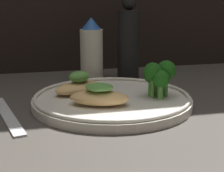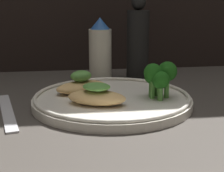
% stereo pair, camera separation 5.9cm
% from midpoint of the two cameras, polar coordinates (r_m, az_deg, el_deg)
% --- Properties ---
extents(ground_plane, '(1.80, 1.80, 0.01)m').
position_cam_midpoint_polar(ground_plane, '(0.60, 2.82, -3.66)').
color(ground_plane, '#3D3833').
extents(plate, '(0.27, 0.27, 0.02)m').
position_cam_midpoint_polar(plate, '(0.59, 2.83, -2.29)').
color(plate, silver).
rests_on(plate, ground_plane).
extents(grilled_meat_front, '(0.11, 0.08, 0.04)m').
position_cam_midpoint_polar(grilled_meat_front, '(0.55, 0.50, -1.71)').
color(grilled_meat_front, tan).
rests_on(grilled_meat_front, plate).
extents(grilled_meat_middle, '(0.11, 0.08, 0.04)m').
position_cam_midpoint_polar(grilled_meat_middle, '(0.62, -2.44, 0.18)').
color(grilled_meat_middle, tan).
rests_on(grilled_meat_middle, plate).
extents(broccoli_bunch, '(0.06, 0.06, 0.06)m').
position_cam_midpoint_polar(broccoli_bunch, '(0.59, 10.67, 1.63)').
color(broccoli_bunch, '#569942').
rests_on(broccoli_bunch, plate).
extents(sauce_bottle, '(0.05, 0.05, 0.14)m').
position_cam_midpoint_polar(sauce_bottle, '(0.76, 0.51, 5.83)').
color(sauce_bottle, silver).
rests_on(sauce_bottle, ground_plane).
extents(pepper_grinder, '(0.05, 0.05, 0.19)m').
position_cam_midpoint_polar(pepper_grinder, '(0.78, 6.49, 7.23)').
color(pepper_grinder, black).
rests_on(pepper_grinder, ground_plane).
extents(fork, '(0.06, 0.20, 0.01)m').
position_cam_midpoint_polar(fork, '(0.57, -14.27, -4.03)').
color(fork, silver).
rests_on(fork, ground_plane).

